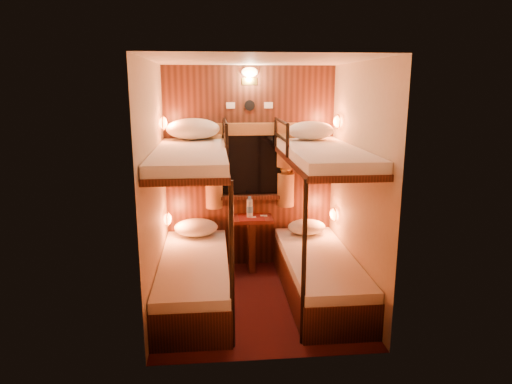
{
  "coord_description": "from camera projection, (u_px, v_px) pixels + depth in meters",
  "views": [
    {
      "loc": [
        -0.43,
        -4.32,
        2.17
      ],
      "look_at": [
        -0.01,
        0.15,
        1.12
      ],
      "focal_mm": 32.0,
      "sensor_mm": 36.0,
      "label": 1
    }
  ],
  "objects": [
    {
      "name": "wall_left",
      "position": [
        154.0,
        190.0,
        4.36
      ],
      "size": [
        0.0,
        2.4,
        2.4
      ],
      "primitive_type": "plane",
      "rotation": [
        1.57,
        0.0,
        1.57
      ],
      "color": "#C6B293",
      "rests_on": "floor"
    },
    {
      "name": "pillow_lower_right",
      "position": [
        307.0,
        227.0,
        5.39
      ],
      "size": [
        0.45,
        0.32,
        0.18
      ],
      "primitive_type": "ellipsoid",
      "color": "silver",
      "rests_on": "bunk_right"
    },
    {
      "name": "wall_back",
      "position": [
        250.0,
        169.0,
        5.47
      ],
      "size": [
        2.4,
        0.0,
        2.4
      ],
      "primitive_type": "plane",
      "rotation": [
        1.57,
        0.0,
        0.0
      ],
      "color": "#C6B293",
      "rests_on": "floor"
    },
    {
      "name": "back_fixtures",
      "position": [
        250.0,
        79.0,
        5.18
      ],
      "size": [
        0.54,
        0.09,
        0.48
      ],
      "color": "black",
      "rests_on": "back_panel"
    },
    {
      "name": "floor",
      "position": [
        258.0,
        300.0,
        4.73
      ],
      "size": [
        2.1,
        2.1,
        0.0
      ],
      "primitive_type": "plane",
      "color": "#3E1111",
      "rests_on": "ground"
    },
    {
      "name": "sachet_a",
      "position": [
        264.0,
        216.0,
        5.46
      ],
      "size": [
        0.09,
        0.07,
        0.01
      ],
      "primitive_type": "cube",
      "rotation": [
        0.0,
        0.0,
        -0.06
      ],
      "color": "silver",
      "rests_on": "table"
    },
    {
      "name": "pillow_upper_left",
      "position": [
        193.0,
        129.0,
        5.05
      ],
      "size": [
        0.6,
        0.43,
        0.23
      ],
      "primitive_type": "ellipsoid",
      "color": "silver",
      "rests_on": "bunk_left"
    },
    {
      "name": "wall_right",
      "position": [
        358.0,
        186.0,
        4.55
      ],
      "size": [
        0.0,
        2.4,
        2.4
      ],
      "primitive_type": "plane",
      "rotation": [
        1.57,
        0.0,
        -1.57
      ],
      "color": "#C6B293",
      "rests_on": "floor"
    },
    {
      "name": "bunk_right",
      "position": [
        320.0,
        245.0,
        4.73
      ],
      "size": [
        0.72,
        1.9,
        1.82
      ],
      "color": "black",
      "rests_on": "floor"
    },
    {
      "name": "curtains",
      "position": [
        250.0,
        165.0,
        5.38
      ],
      "size": [
        1.1,
        0.22,
        1.0
      ],
      "color": "brown",
      "rests_on": "back_panel"
    },
    {
      "name": "table",
      "position": [
        251.0,
        236.0,
        5.46
      ],
      "size": [
        0.5,
        0.34,
        0.66
      ],
      "color": "#5F1515",
      "rests_on": "floor"
    },
    {
      "name": "window",
      "position": [
        250.0,
        171.0,
        5.43
      ],
      "size": [
        1.0,
        0.12,
        0.79
      ],
      "color": "black",
      "rests_on": "back_panel"
    },
    {
      "name": "pillow_lower_left",
      "position": [
        196.0,
        227.0,
        5.32
      ],
      "size": [
        0.51,
        0.36,
        0.2
      ],
      "primitive_type": "ellipsoid",
      "color": "silver",
      "rests_on": "bunk_left"
    },
    {
      "name": "pillow_upper_right",
      "position": [
        311.0,
        130.0,
        5.04
      ],
      "size": [
        0.52,
        0.37,
        0.2
      ],
      "primitive_type": "ellipsoid",
      "color": "silver",
      "rests_on": "bunk_right"
    },
    {
      "name": "ceiling",
      "position": [
        258.0,
        60.0,
        4.18
      ],
      "size": [
        2.1,
        2.1,
        0.0
      ],
      "primitive_type": "plane",
      "rotation": [
        3.14,
        0.0,
        0.0
      ],
      "color": "silver",
      "rests_on": "wall_back"
    },
    {
      "name": "back_panel",
      "position": [
        250.0,
        169.0,
        5.46
      ],
      "size": [
        2.0,
        0.03,
        2.4
      ],
      "primitive_type": "cube",
      "color": "black",
      "rests_on": "floor"
    },
    {
      "name": "bunk_left",
      "position": [
        194.0,
        249.0,
        4.61
      ],
      "size": [
        0.72,
        1.9,
        1.82
      ],
      "color": "black",
      "rests_on": "floor"
    },
    {
      "name": "bottle_right",
      "position": [
        250.0,
        208.0,
        5.38
      ],
      "size": [
        0.07,
        0.07,
        0.26
      ],
      "rotation": [
        0.0,
        0.0,
        0.05
      ],
      "color": "#99BFE5",
      "rests_on": "table"
    },
    {
      "name": "wall_front",
      "position": [
        272.0,
        218.0,
        3.44
      ],
      "size": [
        2.4,
        0.0,
        2.4
      ],
      "primitive_type": "plane",
      "rotation": [
        -1.57,
        0.0,
        0.0
      ],
      "color": "#C6B293",
      "rests_on": "floor"
    },
    {
      "name": "reading_lamps",
      "position": [
        252.0,
        171.0,
        5.12
      ],
      "size": [
        2.0,
        0.2,
        1.25
      ],
      "color": "orange",
      "rests_on": "wall_left"
    },
    {
      "name": "sachet_b",
      "position": [
        253.0,
        217.0,
        5.4
      ],
      "size": [
        0.07,
        0.06,
        0.01
      ],
      "primitive_type": "cube",
      "rotation": [
        0.0,
        0.0,
        0.0
      ],
      "color": "silver",
      "rests_on": "table"
    },
    {
      "name": "bottle_left",
      "position": [
        250.0,
        209.0,
        5.41
      ],
      "size": [
        0.06,
        0.06,
        0.21
      ],
      "rotation": [
        0.0,
        0.0,
        -0.01
      ],
      "color": "#99BFE5",
      "rests_on": "table"
    }
  ]
}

